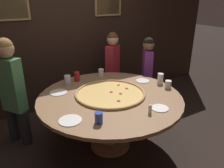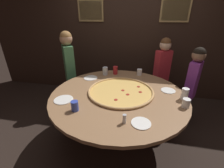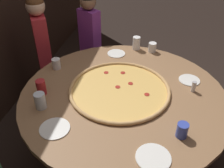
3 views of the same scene
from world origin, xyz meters
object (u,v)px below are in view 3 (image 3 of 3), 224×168
Objects in this scene: drink_cup_near_right at (56,64)px; drink_cup_near_left at (40,101)px; drink_cup_far_left at (182,130)px; white_plate_near_front at (55,128)px; diner_far_right at (42,45)px; dining_table at (123,103)px; giant_pizza at (119,89)px; drink_cup_beside_pizza at (137,43)px; condiment_shaker at (194,87)px; white_plate_beside_cup at (116,54)px; drink_cup_by_shaker at (152,47)px; white_plate_right_side at (153,157)px; white_plate_left_side at (189,80)px; drink_cup_far_right at (41,87)px; diner_centre_back at (90,36)px.

drink_cup_near_left is at bearing -169.76° from drink_cup_near_right.
white_plate_near_front is (-0.12, 0.89, -0.05)m from drink_cup_far_left.
dining_table is at bearing 25.74° from diner_far_right.
drink_cup_beside_pizza reaches higher than giant_pizza.
condiment_shaker is at bearing -75.74° from dining_table.
drink_cup_near_left is 1.28m from condiment_shaker.
dining_table is 9.23× the size of white_plate_beside_cup.
drink_cup_by_shaker is at bearing -12.73° from dining_table.
white_plate_right_side is 2.38× the size of condiment_shaker.
diner_far_right is (1.29, 1.36, 0.01)m from white_plate_right_side.
white_plate_left_side is at bearing -6.67° from drink_cup_far_left.
drink_cup_near_right is at bearing 10.24° from drink_cup_near_left.
diner_far_right reaches higher than white_plate_beside_cup.
white_plate_right_side reaches higher than dining_table.
drink_cup_near_right reaches higher than giant_pizza.
white_plate_beside_cup is at bearing 65.07° from white_plate_left_side.
white_plate_beside_cup is 0.93m from condiment_shaker.
diner_far_right is at bearing 72.59° from condiment_shaker.
giant_pizza is 6.47× the size of drink_cup_far_right.
drink_cup_beside_pizza is (1.14, -0.61, 0.00)m from drink_cup_near_left.
drink_cup_near_left is 0.71× the size of white_plate_beside_cup.
drink_cup_far_right is at bearing 103.68° from condiment_shaker.
drink_cup_beside_pizza is at bearing -51.81° from drink_cup_near_right.
white_plate_right_side is 1.20× the size of white_plate_beside_cup.
diner_far_right is at bearing 24.68° from drink_cup_far_right.
drink_cup_near_left is 0.96m from white_plate_right_side.
drink_cup_far_left is at bearing -37.51° from white_plate_right_side.
diner_far_right is at bearing 39.86° from drink_cup_near_right.
diner_far_right reaches higher than white_plate_right_side.
drink_cup_near_left is 0.71× the size of white_plate_left_side.
giant_pizza is 0.80m from drink_cup_by_shaker.
drink_cup_beside_pizza is 0.65× the size of white_plate_near_front.
drink_cup_beside_pizza reaches higher than drink_cup_far_right.
diner_centre_back reaches higher than drink_cup_near_left.
drink_cup_near_left is at bearing 144.81° from drink_cup_by_shaker.
drink_cup_by_shaker is 1.04m from drink_cup_near_right.
drink_cup_beside_pizza is 1.07m from diner_far_right.
drink_cup_beside_pizza is 1.40× the size of drink_cup_near_right.
drink_cup_near_left is at bearing -157.41° from drink_cup_far_right.
drink_cup_near_left is at bearing -60.06° from diner_centre_back.
drink_cup_beside_pizza is 1.40m from white_plate_near_front.
drink_cup_far_right is 1.32m from white_plate_left_side.
white_plate_right_side is 1.94m from diner_centre_back.
diner_far_right reaches higher than drink_cup_near_left.
condiment_shaker is at bearing -171.73° from white_plate_left_side.
dining_table is 7.98× the size of white_plate_near_front.
drink_cup_by_shaker and drink_cup_near_right have the same top height.
drink_cup_beside_pizza reaches higher than drink_cup_near_left.
condiment_shaker is at bearing -19.89° from white_plate_right_side.
drink_cup_far_left is 0.49× the size of white_plate_right_side.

